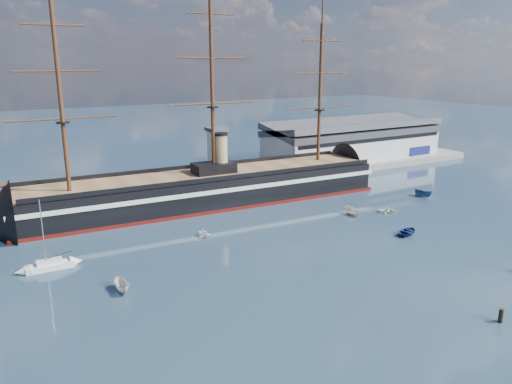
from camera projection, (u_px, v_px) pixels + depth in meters
ground at (272, 222)px, 109.96m from camera, size 600.00×600.00×0.00m
quay at (235, 183)px, 144.80m from camera, size 180.00×18.00×2.00m
warehouse at (353, 141)px, 169.77m from camera, size 63.00×21.00×11.60m
quay_tower at (217, 154)px, 136.34m from camera, size 5.00×5.00×15.00m
warship at (201, 189)px, 121.56m from camera, size 113.29×20.94×53.94m
sailboat at (50, 265)px, 85.07m from camera, size 7.84×2.55×12.42m
motorboat_a at (123, 292)px, 76.99m from camera, size 5.80×2.27×2.30m
motorboat_b at (407, 234)px, 102.32m from camera, size 2.51×3.91×1.70m
motorboat_c at (353, 215)px, 114.80m from camera, size 5.83×2.29×2.31m
motorboat_d at (204, 237)px, 100.80m from camera, size 5.59×3.76×1.89m
motorboat_e at (389, 212)px, 116.99m from camera, size 2.51×3.26×1.42m
motorboat_f at (423, 197)px, 130.20m from camera, size 5.92×3.56×2.23m
piling_near_mid at (500, 322)px, 68.06m from camera, size 0.64×0.64×2.67m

